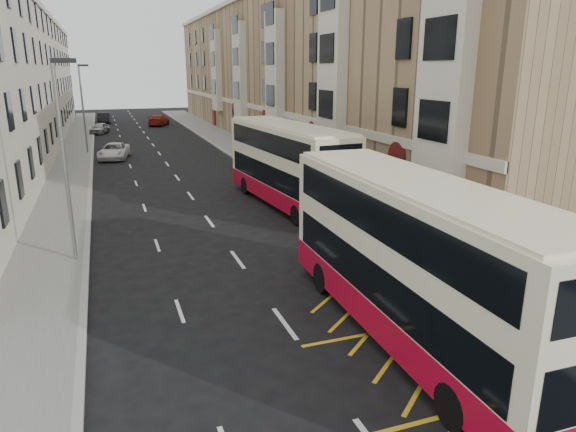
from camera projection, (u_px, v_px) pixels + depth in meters
name	position (u px, v px, depth m)	size (l,w,h in m)	color
ground	(339.00, 397.00, 12.59)	(200.00, 200.00, 0.00)	black
pavement_right	(272.00, 165.00, 42.31)	(4.00, 120.00, 0.15)	slate
pavement_left	(69.00, 178.00, 37.28)	(3.00, 120.00, 0.15)	slate
kerb_right	(248.00, 167.00, 41.66)	(0.25, 120.00, 0.15)	#979692
kerb_left	(91.00, 177.00, 37.76)	(0.25, 120.00, 0.15)	#979692
road_markings	(154.00, 146.00, 53.30)	(10.00, 110.00, 0.01)	silver
terrace_right	(287.00, 71.00, 56.39)	(10.75, 79.00, 15.25)	tan
terrace_left	(0.00, 83.00, 47.59)	(9.18, 79.00, 13.25)	beige
guard_railing	(424.00, 256.00, 19.59)	(0.06, 6.56, 1.01)	#B5140F
street_lamp_near	(64.00, 151.00, 20.11)	(0.93, 0.18, 8.00)	gray
street_lamp_far	(83.00, 104.00, 47.24)	(0.93, 0.18, 8.00)	gray
double_decker_front	(414.00, 261.00, 14.72)	(3.02, 12.08, 4.80)	#F4EDBF
double_decker_rear	(288.00, 165.00, 29.50)	(3.74, 12.09, 4.75)	#F4EDBF
pedestrian_near	(569.00, 319.00, 14.51)	(0.58, 0.38, 1.59)	black
pedestrian_far	(401.00, 239.00, 21.20)	(0.96, 0.40, 1.63)	black
white_van	(114.00, 151.00, 45.70)	(2.29, 4.97, 1.38)	white
car_silver	(100.00, 128.00, 63.37)	(1.60, 3.97, 1.35)	#95979B
car_dark	(104.00, 118.00, 75.17)	(1.64, 4.69, 1.55)	black
car_red	(159.00, 120.00, 72.64)	(2.12, 5.21, 1.51)	maroon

